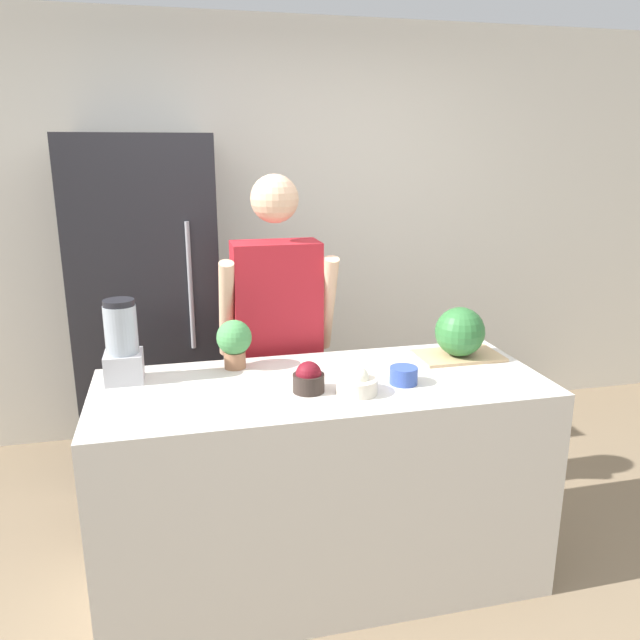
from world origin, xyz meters
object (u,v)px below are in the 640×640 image
person (277,348)px  potted_plant (234,341)px  refrigerator (149,307)px  bowl_cream (357,383)px  bowl_small_blue (404,375)px  blender (122,344)px  bowl_cherries (309,379)px  watermelon (460,332)px

person → potted_plant: size_ratio=8.08×
refrigerator → potted_plant: 1.10m
person → bowl_cream: person is taller
bowl_small_blue → blender: bearing=165.0°
refrigerator → person: bearing=-49.7°
refrigerator → bowl_small_blue: refrigerator is taller
blender → potted_plant: (0.45, 0.05, -0.04)m
person → bowl_cherries: bearing=-88.7°
bowl_cream → bowl_cherries: bearing=162.0°
refrigerator → watermelon: size_ratio=8.58×
watermelon → blender: size_ratio=0.65×
watermelon → potted_plant: watermelon is taller
person → blender: size_ratio=5.04×
person → blender: (-0.69, -0.35, 0.18)m
watermelon → bowl_cherries: (-0.74, -0.23, -0.07)m
bowl_cream → refrigerator: bearing=119.6°
person → potted_plant: person is taller
refrigerator → watermelon: bearing=-39.6°
refrigerator → bowl_cherries: bearing=-65.2°
person → blender: bearing=-152.8°
bowl_cream → blender: bearing=158.6°
refrigerator → person: size_ratio=1.11×
person → bowl_cream: size_ratio=10.64×
watermelon → blender: (-1.45, 0.06, 0.03)m
bowl_cherries → bowl_small_blue: (0.39, -0.01, -0.02)m
bowl_cherries → potted_plant: bearing=126.3°
person → watermelon: size_ratio=7.74×
bowl_cream → potted_plant: (-0.43, 0.40, 0.08)m
watermelon → bowl_cream: size_ratio=1.37×
refrigerator → watermelon: (1.38, -1.14, 0.09)m
person → blender: person is taller
refrigerator → potted_plant: bearing=-69.6°
person → bowl_small_blue: 0.77m
person → bowl_cherries: size_ratio=13.86×
potted_plant → bowl_cherries: bearing=-53.7°
watermelon → person: bearing=151.6°
refrigerator → bowl_cherries: 1.51m
blender → potted_plant: 0.46m
bowl_cream → potted_plant: bearing=137.1°
watermelon → bowl_cream: watermelon is taller
watermelon → potted_plant: 1.00m
potted_plant → refrigerator: bearing=110.4°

